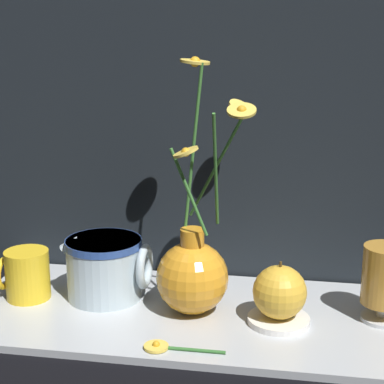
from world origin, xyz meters
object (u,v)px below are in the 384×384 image
(orange_fruit, at_px, (280,292))
(ceramic_pitcher, at_px, (105,265))
(yellow_mug, at_px, (26,274))
(vase_with_flowers, at_px, (192,272))

(orange_fruit, bearing_deg, ceramic_pitcher, 170.37)
(yellow_mug, relative_size, orange_fruit, 0.92)
(ceramic_pitcher, xyz_separation_m, orange_fruit, (0.29, -0.05, -0.01))
(orange_fruit, bearing_deg, vase_with_flowers, 173.14)
(ceramic_pitcher, bearing_deg, yellow_mug, -168.95)
(ceramic_pitcher, bearing_deg, orange_fruit, -9.63)
(vase_with_flowers, relative_size, orange_fruit, 4.41)
(vase_with_flowers, distance_m, orange_fruit, 0.14)
(yellow_mug, xyz_separation_m, orange_fruit, (0.42, -0.02, 0.01))
(yellow_mug, bearing_deg, orange_fruit, -3.25)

